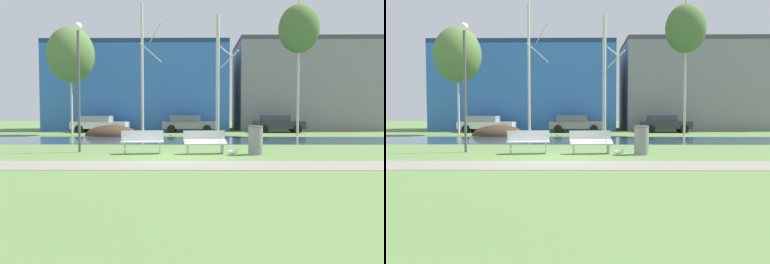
{
  "view_description": "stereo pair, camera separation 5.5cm",
  "coord_description": "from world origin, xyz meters",
  "views": [
    {
      "loc": [
        0.81,
        -12.47,
        1.48
      ],
      "look_at": [
        0.68,
        1.53,
        0.8
      ],
      "focal_mm": 33.72,
      "sensor_mm": 36.0,
      "label": 1
    },
    {
      "loc": [
        0.86,
        -12.47,
        1.48
      ],
      "look_at": [
        0.68,
        1.53,
        0.8
      ],
      "focal_mm": 33.72,
      "sensor_mm": 36.0,
      "label": 2
    }
  ],
  "objects": [
    {
      "name": "birch_center_left",
      "position": [
        2.42,
        13.16,
        4.29
      ],
      "size": [
        1.6,
        2.32,
        8.44
      ],
      "color": "beige",
      "rests_on": "ground"
    },
    {
      "name": "birch_far_left",
      "position": [
        -8.08,
        13.39,
        5.74
      ],
      "size": [
        3.31,
        3.31,
        7.73
      ],
      "color": "beige",
      "rests_on": "ground"
    },
    {
      "name": "building_blue_store",
      "position": [
        -4.54,
        22.93,
        4.07
      ],
      "size": [
        16.66,
        7.67,
        8.14
      ],
      "color": "#3870C6",
      "rests_on": "ground"
    },
    {
      "name": "river_band",
      "position": [
        0.0,
        8.25,
        0.0
      ],
      "size": [
        80.0,
        6.1,
        0.01
      ],
      "primitive_type": "cube",
      "color": "#2D475B",
      "rests_on": "ground"
    },
    {
      "name": "parked_van_nearest_white",
      "position": [
        -7.14,
        17.22,
        0.73
      ],
      "size": [
        4.59,
        2.17,
        1.37
      ],
      "color": "silver",
      "rests_on": "ground"
    },
    {
      "name": "ground_plane",
      "position": [
        0.0,
        10.0,
        0.0
      ],
      "size": [
        120.0,
        120.0,
        0.0
      ],
      "primitive_type": "plane",
      "color": "#5B7F42"
    },
    {
      "name": "seagull",
      "position": [
        2.16,
        0.51,
        0.13
      ],
      "size": [
        0.43,
        0.16,
        0.26
      ],
      "color": "white",
      "rests_on": "ground"
    },
    {
      "name": "paved_path_strip",
      "position": [
        0.0,
        -2.08,
        0.01
      ],
      "size": [
        60.0,
        1.91,
        0.01
      ],
      "primitive_type": "cube",
      "color": "gray",
      "rests_on": "ground"
    },
    {
      "name": "bench_left",
      "position": [
        -1.19,
        1.08,
        0.47
      ],
      "size": [
        1.66,
        0.76,
        0.87
      ],
      "color": "silver",
      "rests_on": "ground"
    },
    {
      "name": "birch_center",
      "position": [
        7.9,
        12.55,
        7.33
      ],
      "size": [
        2.75,
        2.75,
        9.43
      ],
      "color": "beige",
      "rests_on": "ground"
    },
    {
      "name": "parked_sedan_second_grey",
      "position": [
        0.23,
        17.3,
        0.75
      ],
      "size": [
        4.41,
        2.18,
        1.4
      ],
      "color": "slate",
      "rests_on": "ground"
    },
    {
      "name": "soil_mound",
      "position": [
        -5.0,
        12.43,
        0.0
      ],
      "size": [
        3.68,
        2.41,
        1.53
      ],
      "primitive_type": "ellipsoid",
      "color": "#423021",
      "rests_on": "ground"
    },
    {
      "name": "building_grey_warehouse",
      "position": [
        12.73,
        23.64,
        4.27
      ],
      "size": [
        15.7,
        7.87,
        8.53
      ],
      "color": "gray",
      "rests_on": "ground"
    },
    {
      "name": "parked_hatch_third_dark",
      "position": [
        7.61,
        17.27,
        0.76
      ],
      "size": [
        4.06,
        2.11,
        1.42
      ],
      "color": "#282B30",
      "rests_on": "ground"
    },
    {
      "name": "streetlamp",
      "position": [
        -3.74,
        1.59,
        3.39
      ],
      "size": [
        0.32,
        0.32,
        5.04
      ],
      "color": "#4C4C51",
      "rests_on": "ground"
    },
    {
      "name": "bench_right",
      "position": [
        1.17,
        1.08,
        0.47
      ],
      "size": [
        1.66,
        0.75,
        0.87
      ],
      "color": "silver",
      "rests_on": "ground"
    },
    {
      "name": "birch_left",
      "position": [
        -2.93,
        13.24,
        4.78
      ],
      "size": [
        1.53,
        2.81,
        9.36
      ],
      "color": "beige",
      "rests_on": "ground"
    },
    {
      "name": "trash_bin",
      "position": [
        3.02,
        0.78,
        0.55
      ],
      "size": [
        0.55,
        0.55,
        1.06
      ],
      "color": "gray",
      "rests_on": "ground"
    }
  ]
}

